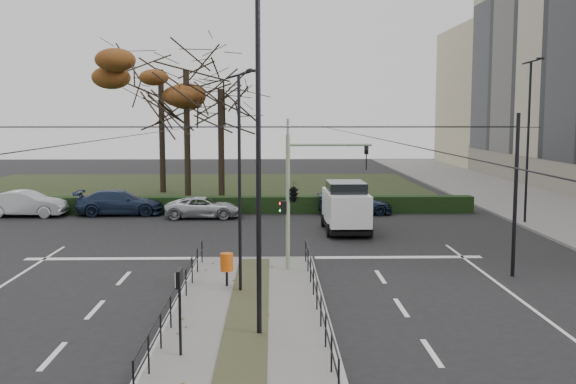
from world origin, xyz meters
name	(u,v)px	position (x,y,z in m)	size (l,w,h in m)	color
ground	(251,292)	(0.00, 0.00, 0.00)	(140.00, 140.00, 0.00)	black
median_island	(248,311)	(0.00, -2.50, 0.07)	(4.40, 15.00, 0.14)	slate
sidewalk_east	(531,203)	(18.00, 22.00, 0.07)	(8.00, 90.00, 0.14)	slate
park	(189,189)	(-6.00, 32.00, 0.05)	(38.00, 26.00, 0.10)	black
hedge	(162,205)	(-6.00, 18.60, 0.50)	(38.00, 1.00, 1.00)	black
median_railing	(248,282)	(0.00, -2.60, 0.98)	(4.14, 13.24, 0.92)	black
catenary	(252,186)	(0.00, 1.62, 3.42)	(20.00, 34.00, 6.00)	black
traffic_light	(296,191)	(1.61, 2.82, 3.09)	(3.45, 1.97, 5.07)	gray
litter_bin	(227,263)	(-0.83, 0.28, 0.94)	(0.44, 0.44, 1.12)	black
info_panel	(179,288)	(-1.51, -6.37, 1.80)	(0.12, 0.55, 2.11)	black
streetlamp_median_near	(259,161)	(0.39, -4.79, 4.74)	(0.75, 0.15, 9.04)	black
streetlamp_median_far	(240,180)	(-0.32, -0.36, 3.81)	(0.60, 0.12, 7.23)	black
streetlamp_sidewalk	(528,139)	(14.52, 13.80, 4.63)	(0.74, 0.15, 8.83)	black
parked_car_second	(26,204)	(-13.72, 17.34, 0.76)	(1.62, 4.63, 1.53)	#B4B7BD
parked_car_third	(120,202)	(-8.35, 17.89, 0.75)	(2.10, 5.17, 1.50)	#1D2B45
parked_car_fourth	(203,207)	(-3.28, 16.61, 0.61)	(2.02, 4.37, 1.22)	#B4B7BD
white_van	(346,206)	(4.48, 11.79, 1.33)	(2.28, 4.90, 2.56)	white
rust_tree	(161,70)	(-7.61, 29.10, 9.32)	(9.64, 9.64, 12.14)	black
bare_tree_center	(221,97)	(-2.92, 26.18, 7.23)	(6.21, 6.21, 10.23)	black
bare_tree_near	(186,79)	(-5.28, 25.68, 8.42)	(8.06, 8.06, 11.93)	black
parked_car_fifth	(355,204)	(5.69, 17.83, 0.64)	(1.80, 4.44, 1.29)	#1D2B45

